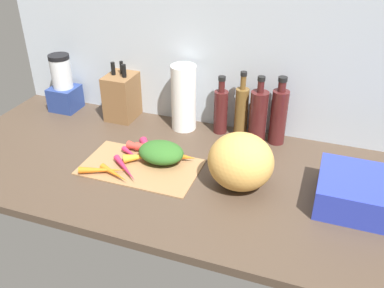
{
  "coord_description": "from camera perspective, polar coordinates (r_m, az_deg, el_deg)",
  "views": [
    {
      "loc": [
        53.17,
        -117.98,
        85.13
      ],
      "look_at": [
        12.34,
        -4.06,
        13.61
      ],
      "focal_mm": 39.26,
      "sensor_mm": 36.0,
      "label": 1
    }
  ],
  "objects": [
    {
      "name": "ground_plane",
      "position": [
        1.56,
        -3.78,
        -3.29
      ],
      "size": [
        170.0,
        80.0,
        3.0
      ],
      "primitive_type": "cube",
      "color": "#47382B"
    },
    {
      "name": "wall_back",
      "position": [
        1.74,
        0.92,
        12.13
      ],
      "size": [
        170.0,
        3.0,
        60.0
      ],
      "primitive_type": "cube",
      "color": "#ADB7C1",
      "rests_on": "ground_plane"
    },
    {
      "name": "cutting_board",
      "position": [
        1.54,
        -7.0,
        -3.05
      ],
      "size": [
        42.45,
        24.7,
        0.8
      ],
      "primitive_type": "cube",
      "color": "#997047",
      "rests_on": "ground_plane"
    },
    {
      "name": "carrot_0",
      "position": [
        1.6,
        -4.98,
        -0.69
      ],
      "size": [
        16.08,
        4.5,
        3.3
      ],
      "primitive_type": "cone",
      "rotation": [
        0.0,
        1.57,
        0.08
      ],
      "color": "red",
      "rests_on": "cutting_board"
    },
    {
      "name": "carrot_1",
      "position": [
        1.59,
        -8.21,
        -1.38
      ],
      "size": [
        10.52,
        7.25,
        2.1
      ],
      "primitive_type": "cone",
      "rotation": [
        0.0,
        1.57,
        -0.52
      ],
      "color": "#B2264C",
      "rests_on": "cutting_board"
    },
    {
      "name": "carrot_2",
      "position": [
        1.49,
        -10.48,
        -3.97
      ],
      "size": [
        13.57,
        7.33,
        2.3
      ],
      "primitive_type": "cone",
      "rotation": [
        0.0,
        1.57,
        -0.39
      ],
      "color": "orange",
      "rests_on": "cutting_board"
    },
    {
      "name": "carrot_3",
      "position": [
        1.56,
        -7.22,
        -1.74
      ],
      "size": [
        11.48,
        9.24,
        3.3
      ],
      "primitive_type": "cone",
      "rotation": [
        0.0,
        1.57,
        0.59
      ],
      "color": "orange",
      "rests_on": "cutting_board"
    },
    {
      "name": "carrot_4",
      "position": [
        1.61,
        -7.1,
        -0.49
      ],
      "size": [
        10.68,
        4.25,
        3.31
      ],
      "primitive_type": "cone",
      "rotation": [
        0.0,
        1.57,
        -0.09
      ],
      "color": "red",
      "rests_on": "cutting_board"
    },
    {
      "name": "carrot_5",
      "position": [
        1.6,
        -5.96,
        -0.79
      ],
      "size": [
        12.43,
        13.9,
        3.24
      ],
      "primitive_type": "cone",
      "rotation": [
        0.0,
        1.57,
        -0.87
      ],
      "color": "#B2264C",
      "rests_on": "cutting_board"
    },
    {
      "name": "carrot_6",
      "position": [
        1.51,
        -9.03,
        -3.33
      ],
      "size": [
        14.74,
        13.02,
        2.36
      ],
      "primitive_type": "cone",
      "rotation": [
        0.0,
        1.57,
        -0.7
      ],
      "color": "#B2264C",
      "rests_on": "cutting_board"
    },
    {
      "name": "carrot_7",
      "position": [
        1.51,
        -12.02,
        -3.48
      ],
      "size": [
        16.61,
        8.07,
        2.46
      ],
      "primitive_type": "cone",
      "rotation": [
        0.0,
        1.57,
        0.35
      ],
      "color": "orange",
      "rests_on": "cutting_board"
    },
    {
      "name": "carrot_8",
      "position": [
        1.58,
        -4.58,
        -1.27
      ],
      "size": [
        16.65,
        6.16,
        2.11
      ],
      "primitive_type": "cone",
      "rotation": [
        0.0,
        1.57,
        -0.25
      ],
      "color": "orange",
      "rests_on": "cutting_board"
    },
    {
      "name": "carrot_9",
      "position": [
        1.55,
        -1.29,
        -1.73
      ],
      "size": [
        10.52,
        4.5,
        3.43
      ],
      "primitive_type": "cone",
      "rotation": [
        0.0,
        1.57,
        0.11
      ],
      "color": "orange",
      "rests_on": "cutting_board"
    },
    {
      "name": "carrot_greens_pile",
      "position": [
        1.54,
        -4.22,
        -1.13
      ],
      "size": [
        17.04,
        13.11,
        7.21
      ],
      "primitive_type": "ellipsoid",
      "color": "#2D6023",
      "rests_on": "cutting_board"
    },
    {
      "name": "winter_squash",
      "position": [
        1.39,
        6.63,
        -2.39
      ],
      "size": [
        22.02,
        20.48,
        19.53
      ],
      "primitive_type": "ellipsoid",
      "color": "gold",
      "rests_on": "ground_plane"
    },
    {
      "name": "knife_block",
      "position": [
        1.87,
        -9.36,
        6.53
      ],
      "size": [
        11.94,
        16.51,
        25.29
      ],
      "color": "brown",
      "rests_on": "ground_plane"
    },
    {
      "name": "blender_appliance",
      "position": [
        2.0,
        -17.07,
        7.48
      ],
      "size": [
        11.97,
        11.97,
        25.89
      ],
      "color": "navy",
      "rests_on": "ground_plane"
    },
    {
      "name": "paper_towel_roll",
      "position": [
        1.73,
        -1.14,
        6.28
      ],
      "size": [
        10.24,
        10.24,
        27.69
      ],
      "primitive_type": "cylinder",
      "color": "white",
      "rests_on": "ground_plane"
    },
    {
      "name": "bottle_0",
      "position": [
        1.72,
        3.92,
        4.62
      ],
      "size": [
        5.72,
        5.72,
        24.56
      ],
      "color": "#471919",
      "rests_on": "ground_plane"
    },
    {
      "name": "bottle_1",
      "position": [
        1.7,
        6.72,
        4.49
      ],
      "size": [
        5.43,
        5.43,
        27.62
      ],
      "color": "brown",
      "rests_on": "ground_plane"
    },
    {
      "name": "bottle_2",
      "position": [
        1.67,
        8.98,
        3.83
      ],
      "size": [
        7.02,
        7.02,
        27.39
      ],
      "color": "#471919",
      "rests_on": "ground_plane"
    },
    {
      "name": "bottle_3",
      "position": [
        1.67,
        11.69,
        3.8
      ],
      "size": [
        6.48,
        6.48,
        27.73
      ],
      "color": "#471919",
      "rests_on": "ground_plane"
    },
    {
      "name": "dish_rack",
      "position": [
        1.43,
        21.32,
        -6.04
      ],
      "size": [
        23.43,
        24.42,
        9.99
      ],
      "primitive_type": "cube",
      "color": "#2838AD",
      "rests_on": "ground_plane"
    }
  ]
}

